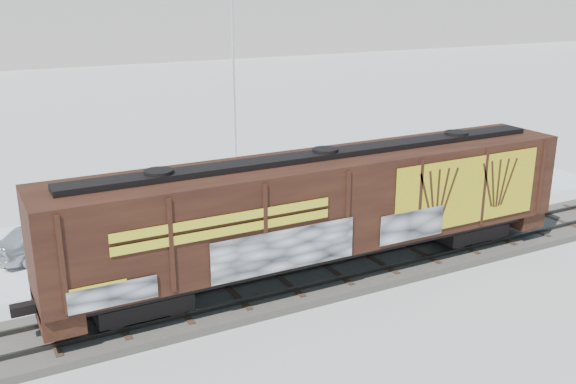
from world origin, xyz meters
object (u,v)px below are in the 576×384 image
flagpole (236,96)px  hopper_railcar (324,206)px  car_white (337,199)px  car_silver (47,237)px  car_dark (377,181)px

flagpole → hopper_railcar: bearing=-99.2°
car_white → hopper_railcar: bearing=157.6°
car_silver → car_dark: bearing=-108.2°
flagpole → car_dark: bearing=-38.0°
hopper_railcar → flagpole: (2.01, 12.44, 2.02)m
car_silver → car_white: 12.97m
hopper_railcar → car_white: bearing=53.9°
car_dark → hopper_railcar: bearing=113.5°
car_white → car_dark: size_ratio=1.08×
car_dark → flagpole: bearing=31.0°
hopper_railcar → car_white: hopper_railcar is taller
hopper_railcar → car_dark: 11.36m
hopper_railcar → car_silver: hopper_railcar is taller
flagpole → car_silver: 12.52m
flagpole → car_dark: flagpole is taller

